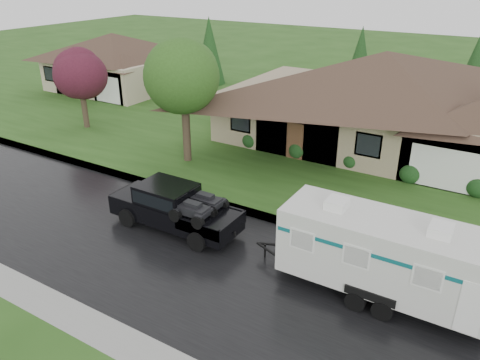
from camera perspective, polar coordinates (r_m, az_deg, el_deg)
name	(u,v)px	position (r m, az deg, el deg)	size (l,w,h in m)	color
ground	(228,237)	(19.44, -1.51, -7.02)	(140.00, 140.00, 0.00)	#264B17
road	(199,261)	(18.06, -4.98, -9.84)	(140.00, 8.00, 0.01)	black
curb	(255,213)	(21.06, 1.80, -4.09)	(140.00, 0.50, 0.15)	gray
lawn	(350,134)	(31.89, 13.24, 5.50)	(140.00, 26.00, 0.15)	#264B17
house_main	(387,89)	(29.27, 17.45, 10.51)	(19.44, 10.80, 6.90)	gray
house_far	(115,57)	(43.40, -15.04, 14.29)	(10.80, 8.64, 5.80)	#BEB38D
tree_left_green	(184,77)	(25.40, -6.88, 12.34)	(4.10, 4.10, 6.78)	#382B1E
tree_red	(80,74)	(33.00, -18.97, 12.15)	(3.16, 3.16, 5.23)	#382B1E
shrub_row	(351,160)	(26.02, 13.40, 2.44)	(13.60, 1.00, 1.00)	#143814
pickup_truck	(173,206)	(19.88, -8.22, -3.10)	(5.76, 2.19, 1.92)	black
travel_trailer	(384,253)	(16.11, 17.13, -8.50)	(7.11, 2.50, 3.19)	silver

